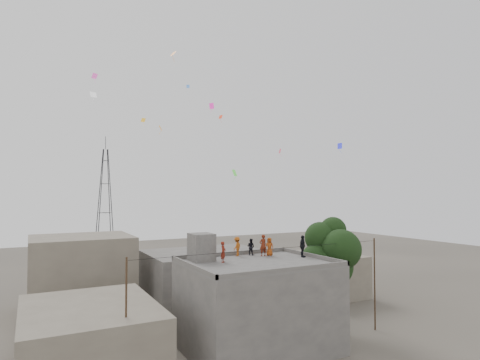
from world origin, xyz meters
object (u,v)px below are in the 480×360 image
Objects in this scene: stair_head_box at (201,247)px; person_dark_adult at (303,246)px; person_red_adult at (263,245)px; tree at (331,254)px; transmission_tower at (105,206)px.

person_dark_adult is (7.60, -2.11, -0.15)m from stair_head_box.
stair_head_box is at bearing -5.34° from person_red_adult.
transmission_tower is (-11.37, 39.40, 2.97)m from tree.
stair_head_box is at bearing 131.57° from person_dark_adult.
tree is 41.12m from transmission_tower.
person_dark_adult is at bearing 138.11° from person_red_adult.
tree is at bearing -30.82° from person_dark_adult.
stair_head_box reaches higher than person_red_adult.
stair_head_box is 0.22× the size of tree.
transmission_tower is 38.11m from person_red_adult.
person_red_adult is at bearing -80.97° from transmission_tower.
tree is 5.36× the size of person_dark_adult.
transmission_tower reaches higher than stair_head_box.
tree reaches higher than person_dark_adult.
transmission_tower is at bearing 69.10° from person_dark_adult.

